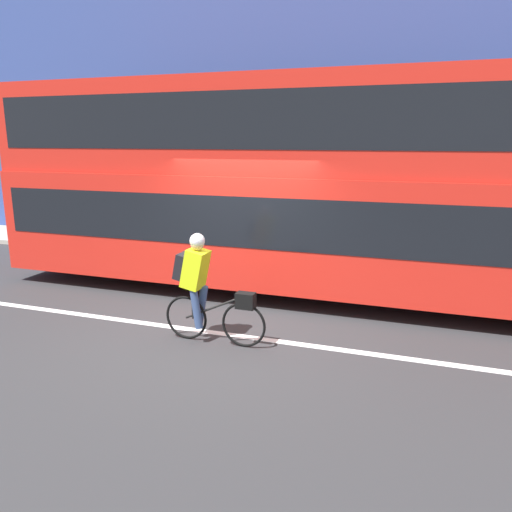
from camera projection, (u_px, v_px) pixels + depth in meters
The scene contains 6 objects.
ground_plane at pixel (219, 329), 7.60m from camera, with size 80.00×80.00×0.00m, color #2D2D30.
road_center_line at pixel (215, 333), 7.44m from camera, with size 50.00×0.14×0.01m, color silver.
sidewalk_curb at pixel (298, 257), 11.95m from camera, with size 60.00×1.87×0.11m.
building_facade at pixel (313, 59), 11.88m from camera, with size 60.00×0.30×9.37m.
bus at pixel (302, 178), 9.00m from camera, with size 11.36×2.56×3.85m.
cyclist_on_bike at pixel (203, 284), 6.95m from camera, with size 1.52×0.32×1.57m.
Camera 1 is at (2.88, -6.55, 2.83)m, focal length 35.00 mm.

